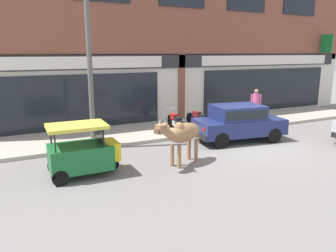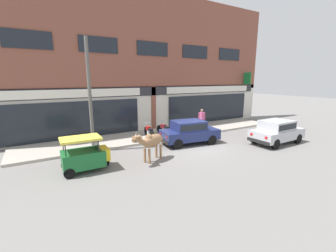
{
  "view_description": "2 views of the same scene",
  "coord_description": "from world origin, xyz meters",
  "px_view_note": "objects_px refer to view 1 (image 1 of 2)",
  "views": [
    {
      "loc": [
        -8.06,
        -9.18,
        3.5
      ],
      "look_at": [
        -2.98,
        1.0,
        0.92
      ],
      "focal_mm": 35.0,
      "sensor_mm": 36.0,
      "label": 1
    },
    {
      "loc": [
        -7.94,
        -9.88,
        3.97
      ],
      "look_at": [
        -1.37,
        1.0,
        1.28
      ],
      "focal_mm": 24.0,
      "sensor_mm": 36.0,
      "label": 2
    }
  ],
  "objects_px": {
    "motorcycle_0": "(175,121)",
    "pedestrian": "(256,102)",
    "car_1": "(238,121)",
    "auto_rickshaw": "(83,153)",
    "motorcycle_1": "(198,119)",
    "utility_pole": "(90,63)",
    "motorcycle_2": "(225,117)",
    "cow": "(183,134)"
  },
  "relations": [
    {
      "from": "motorcycle_0",
      "to": "pedestrian",
      "type": "distance_m",
      "value": 4.41
    },
    {
      "from": "car_1",
      "to": "auto_rickshaw",
      "type": "bearing_deg",
      "value": -170.86
    },
    {
      "from": "auto_rickshaw",
      "to": "motorcycle_1",
      "type": "relative_size",
      "value": 1.1
    },
    {
      "from": "auto_rickshaw",
      "to": "motorcycle_1",
      "type": "distance_m",
      "value": 6.87
    },
    {
      "from": "utility_pole",
      "to": "motorcycle_2",
      "type": "bearing_deg",
      "value": 5.71
    },
    {
      "from": "pedestrian",
      "to": "cow",
      "type": "bearing_deg",
      "value": -149.37
    },
    {
      "from": "motorcycle_0",
      "to": "cow",
      "type": "bearing_deg",
      "value": -114.57
    },
    {
      "from": "motorcycle_1",
      "to": "auto_rickshaw",
      "type": "bearing_deg",
      "value": -150.53
    },
    {
      "from": "motorcycle_2",
      "to": "utility_pole",
      "type": "bearing_deg",
      "value": -174.29
    },
    {
      "from": "auto_rickshaw",
      "to": "motorcycle_1",
      "type": "xyz_separation_m",
      "value": [
        5.98,
        3.38,
        -0.14
      ]
    },
    {
      "from": "motorcycle_2",
      "to": "car_1",
      "type": "bearing_deg",
      "value": -113.47
    },
    {
      "from": "car_1",
      "to": "motorcycle_1",
      "type": "bearing_deg",
      "value": 99.52
    },
    {
      "from": "motorcycle_0",
      "to": "pedestrian",
      "type": "relative_size",
      "value": 1.13
    },
    {
      "from": "car_1",
      "to": "cow",
      "type": "bearing_deg",
      "value": -156.19
    },
    {
      "from": "motorcycle_2",
      "to": "utility_pole",
      "type": "relative_size",
      "value": 0.3
    },
    {
      "from": "motorcycle_0",
      "to": "motorcycle_2",
      "type": "distance_m",
      "value": 2.57
    },
    {
      "from": "pedestrian",
      "to": "utility_pole",
      "type": "bearing_deg",
      "value": -175.84
    },
    {
      "from": "auto_rickshaw",
      "to": "motorcycle_0",
      "type": "bearing_deg",
      "value": 35.05
    },
    {
      "from": "cow",
      "to": "pedestrian",
      "type": "relative_size",
      "value": 1.27
    },
    {
      "from": "auto_rickshaw",
      "to": "pedestrian",
      "type": "relative_size",
      "value": 1.25
    },
    {
      "from": "cow",
      "to": "pedestrian",
      "type": "bearing_deg",
      "value": 30.63
    },
    {
      "from": "car_1",
      "to": "motorcycle_1",
      "type": "xyz_separation_m",
      "value": [
        -0.39,
        2.35,
        -0.29
      ]
    },
    {
      "from": "pedestrian",
      "to": "car_1",
      "type": "bearing_deg",
      "value": -142.15
    },
    {
      "from": "motorcycle_0",
      "to": "pedestrian",
      "type": "height_order",
      "value": "pedestrian"
    },
    {
      "from": "auto_rickshaw",
      "to": "utility_pole",
      "type": "height_order",
      "value": "utility_pole"
    },
    {
      "from": "car_1",
      "to": "pedestrian",
      "type": "relative_size",
      "value": 2.35
    },
    {
      "from": "motorcycle_2",
      "to": "pedestrian",
      "type": "distance_m",
      "value": 1.89
    },
    {
      "from": "cow",
      "to": "car_1",
      "type": "bearing_deg",
      "value": 23.81
    },
    {
      "from": "motorcycle_0",
      "to": "pedestrian",
      "type": "xyz_separation_m",
      "value": [
        4.36,
        -0.18,
        0.6
      ]
    },
    {
      "from": "auto_rickshaw",
      "to": "motorcycle_0",
      "type": "relative_size",
      "value": 1.11
    },
    {
      "from": "car_1",
      "to": "utility_pole",
      "type": "height_order",
      "value": "utility_pole"
    },
    {
      "from": "pedestrian",
      "to": "utility_pole",
      "type": "xyz_separation_m",
      "value": [
        -8.18,
        -0.6,
        1.99
      ]
    },
    {
      "from": "motorcycle_2",
      "to": "motorcycle_1",
      "type": "bearing_deg",
      "value": 172.12
    },
    {
      "from": "motorcycle_2",
      "to": "utility_pole",
      "type": "xyz_separation_m",
      "value": [
        -6.39,
        -0.64,
        2.59
      ]
    },
    {
      "from": "motorcycle_2",
      "to": "pedestrian",
      "type": "bearing_deg",
      "value": -1.36
    },
    {
      "from": "motorcycle_1",
      "to": "pedestrian",
      "type": "relative_size",
      "value": 1.13
    },
    {
      "from": "motorcycle_2",
      "to": "pedestrian",
      "type": "xyz_separation_m",
      "value": [
        1.79,
        -0.04,
        0.6
      ]
    },
    {
      "from": "auto_rickshaw",
      "to": "motorcycle_1",
      "type": "bearing_deg",
      "value": 29.47
    },
    {
      "from": "cow",
      "to": "pedestrian",
      "type": "xyz_separation_m",
      "value": [
        6.09,
        3.61,
        0.12
      ]
    },
    {
      "from": "cow",
      "to": "utility_pole",
      "type": "xyz_separation_m",
      "value": [
        -2.09,
        3.01,
        2.1
      ]
    },
    {
      "from": "car_1",
      "to": "pedestrian",
      "type": "distance_m",
      "value": 3.48
    },
    {
      "from": "cow",
      "to": "utility_pole",
      "type": "bearing_deg",
      "value": 124.72
    }
  ]
}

